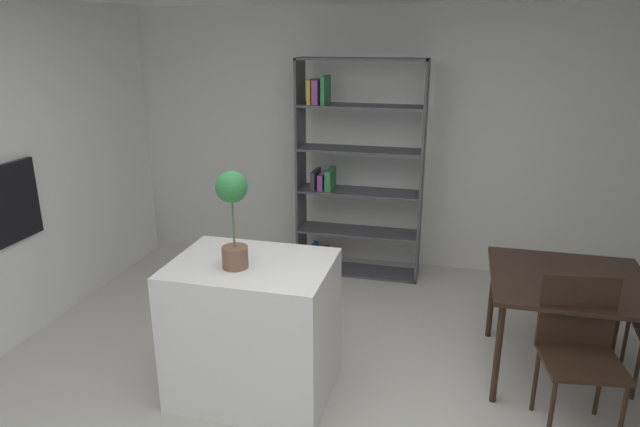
{
  "coord_description": "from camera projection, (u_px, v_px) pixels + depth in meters",
  "views": [
    {
      "loc": [
        0.73,
        -2.66,
        2.31
      ],
      "look_at": [
        -0.15,
        0.86,
        1.14
      ],
      "focal_mm": 31.39,
      "sensor_mm": 36.0,
      "label": 1
    }
  ],
  "objects": [
    {
      "name": "open_bookshelf",
      "position": [
        350.0,
        174.0,
        5.4
      ],
      "size": [
        1.21,
        0.34,
        2.1
      ],
      "color": "#4C4C51",
      "rests_on": "ground_plane"
    },
    {
      "name": "built_in_oven",
      "position": [
        6.0,
        204.0,
        4.1
      ],
      "size": [
        0.06,
        0.61,
        0.6
      ],
      "color": "black",
      "rests_on": "ground_plane"
    },
    {
      "name": "potted_plant_on_island",
      "position": [
        233.0,
        211.0,
        3.33
      ],
      "size": [
        0.19,
        0.19,
        0.61
      ],
      "color": "brown",
      "rests_on": "kitchen_island"
    },
    {
      "name": "back_partition",
      "position": [
        383.0,
        140.0,
        5.6
      ],
      "size": [
        6.32,
        0.06,
        2.58
      ],
      "primitive_type": "cube",
      "color": "silver",
      "rests_on": "ground_plane"
    },
    {
      "name": "dining_table",
      "position": [
        569.0,
        288.0,
        3.78
      ],
      "size": [
        1.03,
        0.98,
        0.74
      ],
      "color": "black",
      "rests_on": "ground_plane"
    },
    {
      "name": "dining_chair_near",
      "position": [
        579.0,
        340.0,
        3.33
      ],
      "size": [
        0.5,
        0.46,
        0.95
      ],
      "rotation": [
        0.0,
        0.0,
        0.13
      ],
      "color": "black",
      "rests_on": "ground_plane"
    },
    {
      "name": "kitchen_island",
      "position": [
        254.0,
        328.0,
        3.66
      ],
      "size": [
        1.01,
        0.76,
        0.94
      ],
      "primitive_type": "cube",
      "color": "white",
      "rests_on": "ground_plane"
    }
  ]
}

